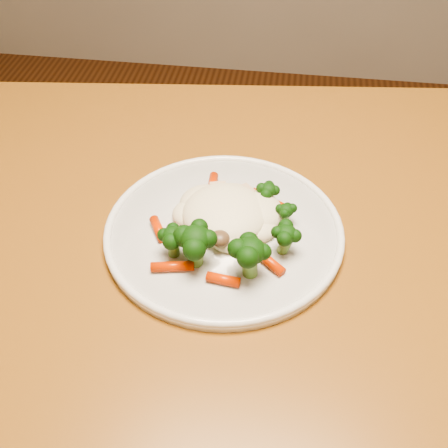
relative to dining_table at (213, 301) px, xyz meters
name	(u,v)px	position (x,y,z in m)	size (l,w,h in m)	color
dining_table	(213,301)	(0.00, 0.00, 0.00)	(1.29, 0.93, 0.75)	#975E23
plate	(224,232)	(0.01, 0.03, 0.10)	(0.30, 0.30, 0.01)	white
meal	(228,222)	(0.02, 0.02, 0.13)	(0.19, 0.20, 0.05)	#F7ECC5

